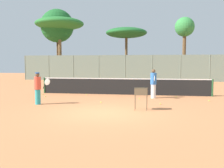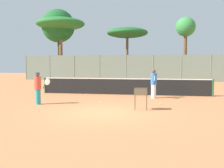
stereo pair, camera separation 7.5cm
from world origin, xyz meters
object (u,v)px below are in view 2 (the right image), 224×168
(player_white_outfit, at_px, (154,83))
(player_red_cap, at_px, (38,88))
(tennis_net, at_px, (124,86))
(ball_cart, at_px, (141,93))
(parked_car, at_px, (127,74))

(player_white_outfit, bearing_deg, player_red_cap, -65.46)
(tennis_net, relative_size, player_red_cap, 6.96)
(player_red_cap, xyz_separation_m, ball_cart, (5.17, -0.73, -0.09))
(ball_cart, bearing_deg, parked_car, 98.62)
(ball_cart, bearing_deg, player_red_cap, 172.00)
(tennis_net, distance_m, parked_car, 16.40)
(player_red_cap, bearing_deg, tennis_net, 52.77)
(tennis_net, xyz_separation_m, ball_cart, (1.46, -5.48, 0.18))
(tennis_net, bearing_deg, player_red_cap, -127.99)
(player_red_cap, height_order, ball_cart, player_red_cap)
(player_white_outfit, xyz_separation_m, player_red_cap, (-5.63, -3.34, -0.05))
(tennis_net, distance_m, ball_cart, 5.67)
(player_white_outfit, distance_m, ball_cart, 4.09)
(ball_cart, distance_m, parked_car, 22.02)
(tennis_net, height_order, player_red_cap, player_red_cap)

